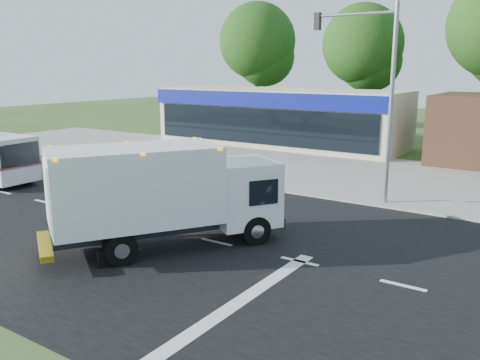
# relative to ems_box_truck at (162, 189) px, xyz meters

# --- Properties ---
(ground) EXTENTS (120.00, 120.00, 0.00)m
(ground) POSITION_rel_ems_box_truck_xyz_m (1.12, 1.27, -1.87)
(ground) COLOR #385123
(ground) RESTS_ON ground
(road_asphalt) EXTENTS (60.00, 14.00, 0.02)m
(road_asphalt) POSITION_rel_ems_box_truck_xyz_m (1.12, 1.27, -1.87)
(road_asphalt) COLOR black
(road_asphalt) RESTS_ON ground
(sidewalk) EXTENTS (60.00, 2.40, 0.12)m
(sidewalk) POSITION_rel_ems_box_truck_xyz_m (1.12, 9.47, -1.81)
(sidewalk) COLOR gray
(sidewalk) RESTS_ON ground
(parking_apron) EXTENTS (60.00, 9.00, 0.02)m
(parking_apron) POSITION_rel_ems_box_truck_xyz_m (1.12, 15.27, -1.86)
(parking_apron) COLOR gray
(parking_apron) RESTS_ON ground
(lane_markings) EXTENTS (55.20, 7.00, 0.01)m
(lane_markings) POSITION_rel_ems_box_truck_xyz_m (2.47, -0.08, -1.86)
(lane_markings) COLOR silver
(lane_markings) RESTS_ON road_asphalt
(ems_box_truck) EXTENTS (5.85, 7.39, 3.25)m
(ems_box_truck) POSITION_rel_ems_box_truck_xyz_m (0.00, 0.00, 0.00)
(ems_box_truck) COLOR black
(ems_box_truck) RESTS_ON ground
(emergency_worker) EXTENTS (0.64, 0.74, 1.83)m
(emergency_worker) POSITION_rel_ems_box_truck_xyz_m (-2.47, -0.79, -0.97)
(emergency_worker) COLOR tan
(emergency_worker) RESTS_ON ground
(retail_strip_mall) EXTENTS (18.00, 6.20, 4.00)m
(retail_strip_mall) POSITION_rel_ems_box_truck_xyz_m (-7.88, 21.20, 0.14)
(retail_strip_mall) COLOR beige
(retail_strip_mall) RESTS_ON ground
(traffic_signal_pole) EXTENTS (3.51, 0.25, 8.00)m
(traffic_signal_pole) POSITION_rel_ems_box_truck_xyz_m (3.47, 8.87, 3.05)
(traffic_signal_pole) COLOR gray
(traffic_signal_pole) RESTS_ON ground
(background_trees) EXTENTS (36.77, 7.39, 12.10)m
(background_trees) POSITION_rel_ems_box_truck_xyz_m (0.27, 29.44, 5.51)
(background_trees) COLOR #332114
(background_trees) RESTS_ON ground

